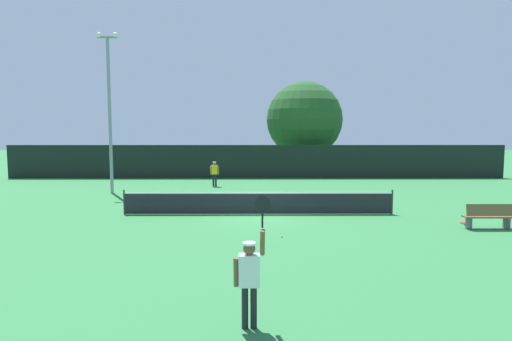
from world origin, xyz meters
TOP-DOWN VIEW (x-y plane):
  - ground_plane at (0.00, 0.00)m, footprint 120.00×120.00m
  - tennis_net at (0.00, 0.00)m, footprint 11.64×0.08m
  - perimeter_fence at (0.00, 14.00)m, footprint 37.55×0.12m
  - player_serving at (-0.27, -10.64)m, footprint 0.68×0.39m
  - player_receiving at (-2.73, 9.21)m, footprint 0.57×0.23m
  - tennis_ball at (0.76, -3.96)m, footprint 0.07×0.07m
  - spare_racket at (8.02, -1.85)m, footprint 0.28×0.52m
  - courtside_bench at (8.43, -2.80)m, footprint 1.80×0.44m
  - light_pole at (-8.40, 6.32)m, footprint 1.18×0.28m
  - large_tree at (4.14, 18.57)m, footprint 6.47×6.47m
  - parked_car_near at (-8.01, 20.95)m, footprint 2.14×4.30m

SIDE VIEW (x-z plane):
  - ground_plane at x=0.00m, z-range 0.00..0.00m
  - spare_racket at x=8.02m, z-range 0.00..0.04m
  - tennis_ball at x=0.76m, z-range 0.00..0.07m
  - courtside_bench at x=8.43m, z-range 0.01..0.96m
  - tennis_net at x=0.00m, z-range -0.02..1.05m
  - parked_car_near at x=-8.01m, z-range -0.07..1.62m
  - player_receiving at x=-2.73m, z-range 0.17..1.77m
  - player_serving at x=-0.27m, z-range -0.16..2.29m
  - perimeter_fence at x=0.00m, z-range 0.00..2.52m
  - large_tree at x=4.14m, z-range 0.64..8.40m
  - light_pole at x=-8.40m, z-range 0.57..9.65m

